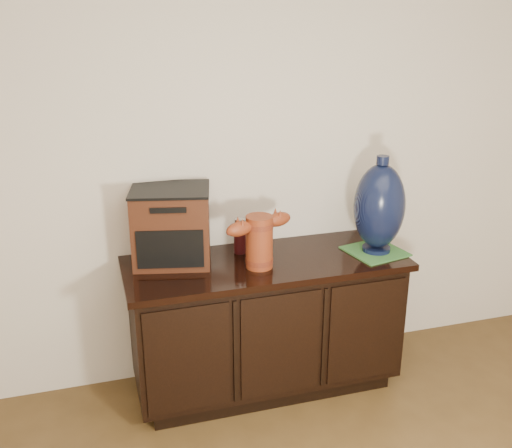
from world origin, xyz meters
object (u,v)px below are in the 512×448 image
object	(u,v)px
spray_can	(240,236)
lamp_base	(379,207)
sideboard	(266,323)
tv_radio	(172,226)
terracotta_vessel	(259,239)

from	to	relation	value
spray_can	lamp_base	bearing A→B (deg)	-15.71
lamp_base	spray_can	xyz separation A→B (m)	(-0.70, 0.20, -0.16)
sideboard	tv_radio	distance (m)	0.74
terracotta_vessel	spray_can	size ratio (longest dim) A/B	1.98
sideboard	terracotta_vessel	distance (m)	0.53
tv_radio	lamp_base	bearing A→B (deg)	2.70
lamp_base	spray_can	size ratio (longest dim) A/B	2.68
tv_radio	sideboard	bearing A→B (deg)	-2.66
lamp_base	terracotta_vessel	bearing A→B (deg)	-179.39
sideboard	spray_can	xyz separation A→B (m)	(-0.10, 0.14, 0.46)
spray_can	sideboard	bearing A→B (deg)	-53.65
terracotta_vessel	spray_can	bearing A→B (deg)	83.85
tv_radio	terracotta_vessel	bearing A→B (deg)	-12.81
terracotta_vessel	tv_radio	size ratio (longest dim) A/B	0.85
sideboard	spray_can	world-z (taller)	spray_can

